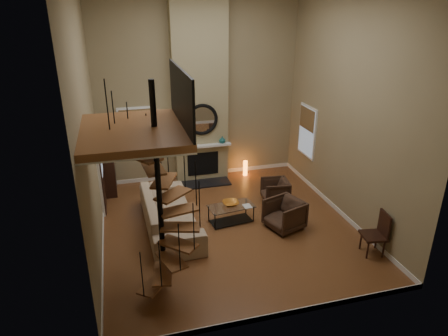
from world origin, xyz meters
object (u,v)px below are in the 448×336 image
object	(u,v)px
armchair_near	(277,191)
hutch	(106,162)
coffee_table	(231,212)
armchair_far	(287,214)
floor_lamp	(160,151)
accent_lamp	(245,168)
sofa	(169,213)
side_chair	(378,232)

from	to	relation	value
armchair_near	hutch	bearing A→B (deg)	-105.98
hutch	coffee_table	world-z (taller)	hutch
armchair_far	floor_lamp	world-z (taller)	floor_lamp
coffee_table	accent_lamp	bearing A→B (deg)	65.19
sofa	accent_lamp	bearing A→B (deg)	-48.74
coffee_table	floor_lamp	size ratio (longest dim) A/B	0.70
accent_lamp	side_chair	bearing A→B (deg)	-73.18
floor_lamp	side_chair	size ratio (longest dim) A/B	1.67
armchair_near	sofa	bearing A→B (deg)	-72.60
armchair_near	accent_lamp	distance (m)	2.02
coffee_table	side_chair	world-z (taller)	side_chair
hutch	side_chair	size ratio (longest dim) A/B	1.97
hutch	coffee_table	size ratio (longest dim) A/B	1.68
coffee_table	side_chair	distance (m)	3.45
side_chair	sofa	bearing A→B (deg)	151.90
armchair_near	armchair_far	bearing A→B (deg)	-5.20
coffee_table	hutch	bearing A→B (deg)	138.79
coffee_table	floor_lamp	bearing A→B (deg)	130.22
sofa	side_chair	distance (m)	4.80
accent_lamp	armchair_near	bearing A→B (deg)	-82.09
coffee_table	side_chair	bearing A→B (deg)	-38.25
hutch	armchair_far	distance (m)	5.28
armchair_near	coffee_table	xyz separation A→B (m)	(-1.52, -0.69, -0.07)
coffee_table	floor_lamp	xyz separation A→B (m)	(-1.49, 1.77, 1.13)
sofa	accent_lamp	world-z (taller)	sofa
armchair_near	coffee_table	world-z (taller)	armchair_near
hutch	sofa	xyz separation A→B (m)	(1.42, -2.45, -0.55)
sofa	armchair_far	bearing A→B (deg)	-105.51
armchair_near	coffee_table	distance (m)	1.67
sofa	armchair_near	size ratio (longest dim) A/B	4.17
armchair_near	armchair_far	distance (m)	1.29
floor_lamp	armchair_near	bearing A→B (deg)	-19.58
sofa	accent_lamp	size ratio (longest dim) A/B	6.15
side_chair	coffee_table	bearing A→B (deg)	141.75
armchair_far	coffee_table	distance (m)	1.38
sofa	floor_lamp	bearing A→B (deg)	-2.70
sofa	floor_lamp	distance (m)	1.93
armchair_far	coffee_table	xyz separation A→B (m)	(-1.25, 0.57, -0.07)
sofa	armchair_near	distance (m)	3.10
floor_lamp	hutch	bearing A→B (deg)	150.76
coffee_table	accent_lamp	distance (m)	2.97
coffee_table	armchair_near	bearing A→B (deg)	24.49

